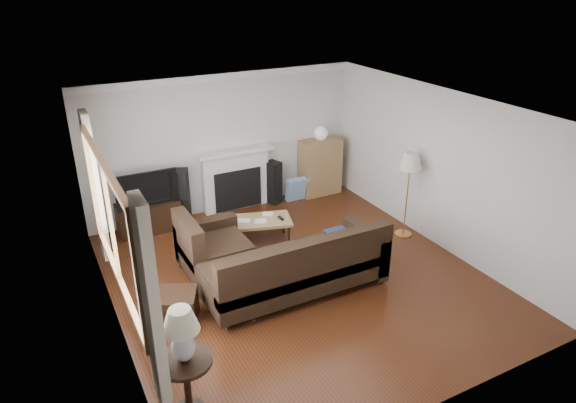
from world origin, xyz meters
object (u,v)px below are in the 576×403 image
tv_stand (149,217)px  side_table (187,386)px  coffee_table (259,231)px  floor_lamp (407,195)px  sectional_sofa (295,263)px  bookshelf (320,167)px

tv_stand → side_table: bearing=-98.6°
tv_stand → coffee_table: tv_stand is taller
floor_lamp → side_table: 4.82m
tv_stand → sectional_sofa: size_ratio=0.38×
tv_stand → side_table: 4.19m
bookshelf → coffee_table: bearing=-146.3°
coffee_table → side_table: (-2.11, -2.91, 0.13)m
side_table → coffee_table: bearing=54.0°
tv_stand → bookshelf: size_ratio=0.93×
bookshelf → floor_lamp: bearing=-81.0°
tv_stand → side_table: (-0.63, -4.15, 0.08)m
bookshelf → coffee_table: (-1.91, -1.28, -0.35)m
tv_stand → coffee_table: size_ratio=0.99×
coffee_table → bookshelf: bearing=50.3°
tv_stand → sectional_sofa: sectional_sofa is taller
sectional_sofa → coffee_table: (0.15, 1.50, -0.24)m
sectional_sofa → floor_lamp: 2.50m
tv_stand → coffee_table: bearing=-39.7°
bookshelf → side_table: bookshelf is taller
sectional_sofa → coffee_table: 1.53m
tv_stand → floor_lamp: (3.74, -2.14, 0.47)m
tv_stand → bookshelf: bearing=0.7°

